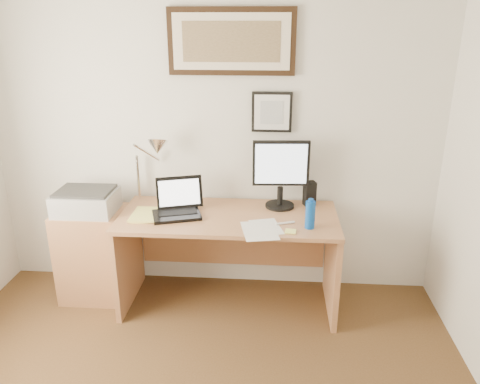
# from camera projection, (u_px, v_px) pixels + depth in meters

# --- Properties ---
(wall_back) EXTENTS (3.50, 0.02, 2.50)m
(wall_back) POSITION_uv_depth(u_px,v_px,m) (213.00, 136.00, 3.61)
(wall_back) COLOR silver
(wall_back) RESTS_ON ground
(side_cabinet) EXTENTS (0.50, 0.40, 0.73)m
(side_cabinet) POSITION_uv_depth(u_px,v_px,m) (94.00, 254.00, 3.68)
(side_cabinet) COLOR #A26A44
(side_cabinet) RESTS_ON floor
(water_bottle) EXTENTS (0.07, 0.07, 0.19)m
(water_bottle) POSITION_uv_depth(u_px,v_px,m) (310.00, 215.00, 3.18)
(water_bottle) COLOR #0D48A9
(water_bottle) RESTS_ON desk
(bottle_cap) EXTENTS (0.03, 0.03, 0.02)m
(bottle_cap) POSITION_uv_depth(u_px,v_px,m) (311.00, 200.00, 3.15)
(bottle_cap) COLOR #0D48A9
(bottle_cap) RESTS_ON water_bottle
(speaker) EXTENTS (0.10, 0.10, 0.19)m
(speaker) POSITION_uv_depth(u_px,v_px,m) (310.00, 193.00, 3.58)
(speaker) COLOR black
(speaker) RESTS_ON desk
(paper_sheet_a) EXTENTS (0.26, 0.31, 0.00)m
(paper_sheet_a) POSITION_uv_depth(u_px,v_px,m) (266.00, 227.00, 3.23)
(paper_sheet_a) COLOR white
(paper_sheet_a) RESTS_ON desk
(paper_sheet_b) EXTENTS (0.28, 0.36, 0.00)m
(paper_sheet_b) POSITION_uv_depth(u_px,v_px,m) (259.00, 231.00, 3.17)
(paper_sheet_b) COLOR white
(paper_sheet_b) RESTS_ON desk
(sticky_pad) EXTENTS (0.08, 0.08, 0.01)m
(sticky_pad) POSITION_uv_depth(u_px,v_px,m) (291.00, 231.00, 3.15)
(sticky_pad) COLOR #FAFF78
(sticky_pad) RESTS_ON desk
(marker_pen) EXTENTS (0.14, 0.06, 0.02)m
(marker_pen) POSITION_uv_depth(u_px,v_px,m) (285.00, 223.00, 3.27)
(marker_pen) COLOR white
(marker_pen) RESTS_ON desk
(book) EXTENTS (0.21, 0.28, 0.02)m
(book) POSITION_uv_depth(u_px,v_px,m) (132.00, 215.00, 3.41)
(book) COLOR #EAE46E
(book) RESTS_ON desk
(desk) EXTENTS (1.60, 0.70, 0.75)m
(desk) POSITION_uv_depth(u_px,v_px,m) (229.00, 239.00, 3.58)
(desk) COLOR #A26A44
(desk) RESTS_ON floor
(laptop) EXTENTS (0.40, 0.39, 0.26)m
(laptop) POSITION_uv_depth(u_px,v_px,m) (178.00, 207.00, 3.43)
(laptop) COLOR black
(laptop) RESTS_ON desk
(lcd_monitor) EXTENTS (0.42, 0.22, 0.52)m
(lcd_monitor) POSITION_uv_depth(u_px,v_px,m) (281.00, 171.00, 3.47)
(lcd_monitor) COLOR black
(lcd_monitor) RESTS_ON desk
(printer) EXTENTS (0.44, 0.34, 0.18)m
(printer) POSITION_uv_depth(u_px,v_px,m) (86.00, 201.00, 3.50)
(printer) COLOR #A9A9AB
(printer) RESTS_ON side_cabinet
(desk_lamp) EXTENTS (0.29, 0.27, 0.53)m
(desk_lamp) POSITION_uv_depth(u_px,v_px,m) (155.00, 150.00, 3.48)
(desk_lamp) COLOR silver
(desk_lamp) RESTS_ON desk
(picture_large) EXTENTS (0.92, 0.04, 0.47)m
(picture_large) POSITION_uv_depth(u_px,v_px,m) (231.00, 42.00, 3.33)
(picture_large) COLOR black
(picture_large) RESTS_ON wall_back
(picture_small) EXTENTS (0.30, 0.03, 0.30)m
(picture_small) POSITION_uv_depth(u_px,v_px,m) (272.00, 112.00, 3.48)
(picture_small) COLOR black
(picture_small) RESTS_ON wall_back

